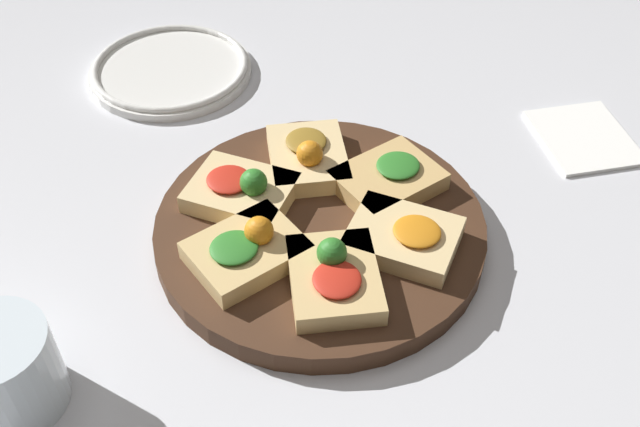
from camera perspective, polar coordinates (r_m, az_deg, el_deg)
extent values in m
plane|color=silver|center=(0.71, 0.00, -1.86)|extent=(3.00, 3.00, 0.00)
cylinder|color=#422819|center=(0.70, 0.00, -1.22)|extent=(0.31, 0.31, 0.02)
cube|color=#E5C689|center=(0.71, -6.03, 1.61)|extent=(0.11, 0.12, 0.02)
ellipsoid|color=red|center=(0.71, -6.97, 2.60)|extent=(0.06, 0.06, 0.01)
sphere|color=#2D7A28|center=(0.70, -5.09, 2.38)|extent=(0.03, 0.03, 0.03)
cube|color=#DBB775|center=(0.66, -5.62, -2.91)|extent=(0.11, 0.12, 0.02)
ellipsoid|color=#2D7A28|center=(0.64, -6.58, -2.59)|extent=(0.06, 0.06, 0.01)
sphere|color=orange|center=(0.65, -4.67, -1.33)|extent=(0.03, 0.03, 0.03)
cube|color=#DBB775|center=(0.63, 0.91, -5.02)|extent=(0.10, 0.08, 0.02)
ellipsoid|color=red|center=(0.62, 1.07, -5.06)|extent=(0.04, 0.04, 0.01)
sphere|color=#2D7A28|center=(0.63, 0.75, -3.02)|extent=(0.03, 0.03, 0.03)
cube|color=#E5C689|center=(0.67, 6.34, -1.84)|extent=(0.11, 0.12, 0.02)
ellipsoid|color=orange|center=(0.66, 7.40, -1.34)|extent=(0.06, 0.06, 0.01)
cube|color=tan|center=(0.73, 5.18, 2.56)|extent=(0.11, 0.12, 0.02)
ellipsoid|color=#2D7A28|center=(0.72, 5.97, 3.68)|extent=(0.06, 0.06, 0.01)
cube|color=#E5C689|center=(0.75, -0.88, 4.24)|extent=(0.10, 0.08, 0.02)
ellipsoid|color=olive|center=(0.75, -1.00, 5.58)|extent=(0.04, 0.04, 0.01)
sphere|color=orange|center=(0.73, -0.74, 4.59)|extent=(0.03, 0.03, 0.03)
cylinder|color=white|center=(0.94, -11.29, 10.60)|extent=(0.19, 0.19, 0.01)
torus|color=white|center=(0.94, -11.35, 10.95)|extent=(0.19, 0.19, 0.01)
cylinder|color=silver|center=(0.62, -22.96, -10.98)|extent=(0.08, 0.08, 0.08)
cube|color=white|center=(0.87, 19.51, 5.61)|extent=(0.12, 0.10, 0.01)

